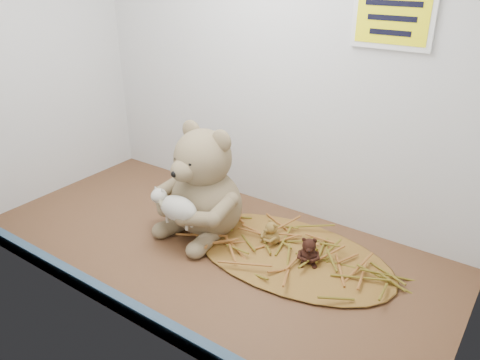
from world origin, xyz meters
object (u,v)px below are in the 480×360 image
Objects in this scene: toy_lamb at (178,209)px; mini_teddy_tan at (272,232)px; mini_teddy_brown at (309,250)px; main_teddy at (206,181)px.

toy_lamb reaches higher than mini_teddy_tan.
mini_teddy_brown is at bearing 22.44° from toy_lamb.
toy_lamb is 24.23cm from mini_teddy_tan.
main_teddy is 4.44× the size of mini_teddy_brown.
main_teddy reaches higher than mini_teddy_tan.
main_teddy reaches higher than toy_lamb.
mini_teddy_brown is at bearing 10.63° from main_teddy.
main_teddy reaches higher than mini_teddy_brown.
main_teddy is at bearing -137.29° from mini_teddy_tan.
mini_teddy_brown is (29.64, 12.24, -7.16)cm from toy_lamb.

